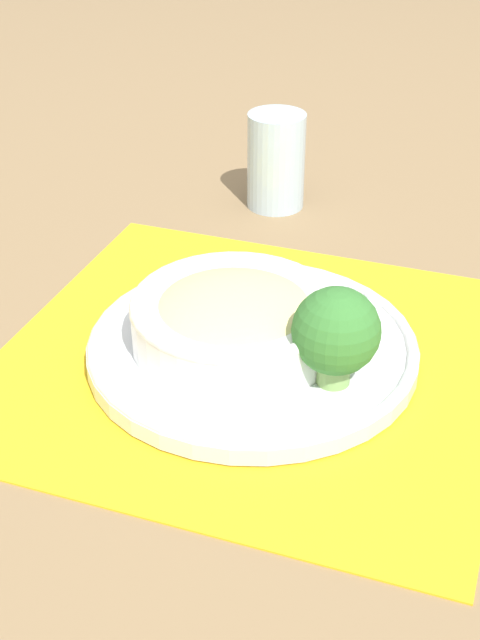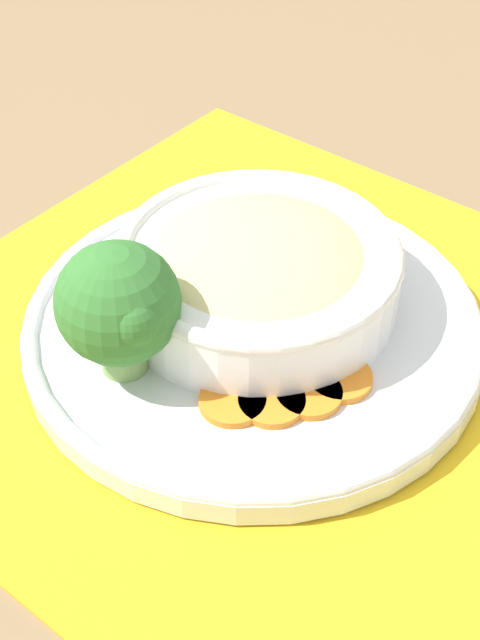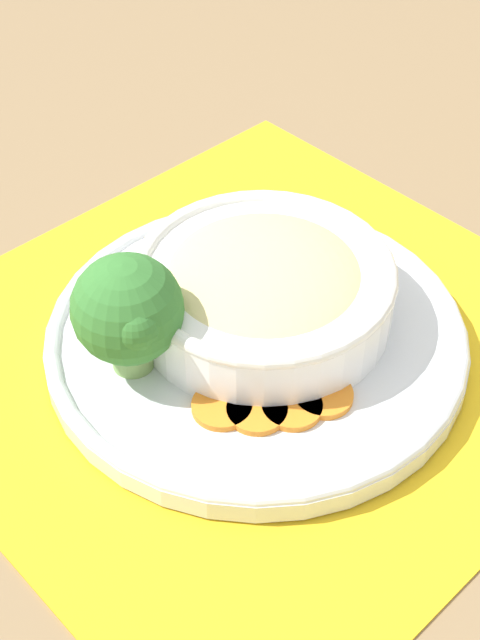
% 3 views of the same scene
% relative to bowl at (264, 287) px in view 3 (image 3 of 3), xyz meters
% --- Properties ---
extents(ground_plane, '(4.00, 4.00, 0.00)m').
position_rel_bowl_xyz_m(ground_plane, '(-0.01, 0.02, -0.05)').
color(ground_plane, '#8C704C').
extents(placemat, '(0.45, 0.47, 0.00)m').
position_rel_bowl_xyz_m(placemat, '(-0.01, 0.02, -0.05)').
color(placemat, yellow).
rests_on(placemat, ground_plane).
extents(plate, '(0.31, 0.31, 0.02)m').
position_rel_bowl_xyz_m(plate, '(-0.01, 0.02, -0.03)').
color(plate, silver).
rests_on(plate, placemat).
extents(bowl, '(0.19, 0.19, 0.06)m').
position_rel_bowl_xyz_m(bowl, '(0.00, 0.00, 0.00)').
color(bowl, white).
rests_on(bowl, plate).
extents(broccoli_floret, '(0.08, 0.08, 0.09)m').
position_rel_bowl_xyz_m(broccoli_floret, '(0.03, 0.10, 0.02)').
color(broccoli_floret, '#84AD5B').
rests_on(broccoli_floret, plate).
extents(carrot_slice_near, '(0.04, 0.04, 0.01)m').
position_rel_bowl_xyz_m(carrot_slice_near, '(-0.04, 0.08, -0.03)').
color(carrot_slice_near, orange).
rests_on(carrot_slice_near, plate).
extents(carrot_slice_middle, '(0.04, 0.04, 0.01)m').
position_rel_bowl_xyz_m(carrot_slice_middle, '(-0.06, 0.07, -0.03)').
color(carrot_slice_middle, orange).
rests_on(carrot_slice_middle, plate).
extents(carrot_slice_far, '(0.04, 0.04, 0.01)m').
position_rel_bowl_xyz_m(carrot_slice_far, '(-0.08, 0.05, -0.03)').
color(carrot_slice_far, orange).
rests_on(carrot_slice_far, plate).
extents(carrot_slice_extra, '(0.04, 0.04, 0.01)m').
position_rel_bowl_xyz_m(carrot_slice_extra, '(-0.08, 0.03, -0.03)').
color(carrot_slice_extra, orange).
rests_on(carrot_slice_extra, plate).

